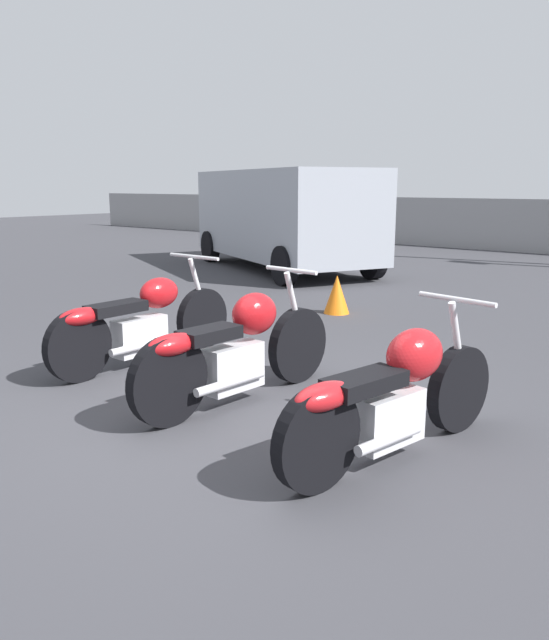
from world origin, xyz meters
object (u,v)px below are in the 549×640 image
Objects in this scene: motorcycle_slot_2 at (393,395)px; traffic_cone_near at (337,294)px; motorcycle_slot_0 at (141,322)px; motorcycle_slot_1 at (236,349)px; parked_van at (283,215)px.

motorcycle_slot_2 is 3.80× the size of traffic_cone_near.
motorcycle_slot_1 is (1.47, -0.21, 0.02)m from motorcycle_slot_0.
traffic_cone_near is at bearing 138.34° from motorcycle_slot_2.
parked_van is at bearing 143.15° from motorcycle_slot_2.
motorcycle_slot_0 is 4.11× the size of traffic_cone_near.
motorcycle_slot_0 is 1.08× the size of motorcycle_slot_2.
traffic_cone_near is at bearing -106.84° from parked_van.
motorcycle_slot_1 is 3.79m from traffic_cone_near.
traffic_cone_near is (-2.90, 3.67, -0.17)m from motorcycle_slot_2.
motorcycle_slot_0 is at bearing -91.11° from traffic_cone_near.
motorcycle_slot_1 is at bearing -8.11° from motorcycle_slot_0.
motorcycle_slot_1 reaches higher than traffic_cone_near.
motorcycle_slot_0 is 3.31m from traffic_cone_near.
motorcycle_slot_0 reaches higher than traffic_cone_near.
motorcycle_slot_1 reaches higher than motorcycle_slot_2.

